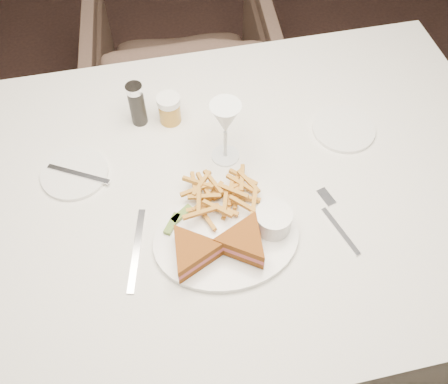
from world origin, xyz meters
TOP-DOWN VIEW (x-y plane):
  - ground at (0.00, 0.00)m, footprint 5.00×5.00m
  - table at (-0.07, -0.26)m, footprint 1.47×0.98m
  - chair_far at (-0.03, 0.64)m, footprint 0.75×0.71m
  - table_setting at (-0.08, -0.31)m, footprint 0.84×0.61m

SIDE VIEW (x-z plane):
  - ground at x=0.00m, z-range 0.00..0.00m
  - chair_far at x=-0.03m, z-range 0.00..0.71m
  - table at x=-0.07m, z-range 0.00..0.75m
  - table_setting at x=-0.08m, z-range 0.70..0.88m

